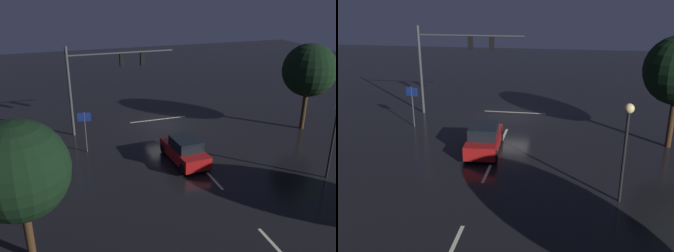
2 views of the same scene
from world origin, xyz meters
TOP-DOWN VIEW (x-y plane):
  - ground_plane at (0.00, 0.00)m, footprint 80.00×80.00m
  - traffic_signal_assembly at (4.68, -0.04)m, footprint 8.21×0.47m
  - lane_dash_far at (0.00, 4.00)m, footprint 0.16×2.20m
  - lane_dash_mid at (0.00, 10.00)m, footprint 0.16×2.20m
  - lane_dash_near at (0.00, 16.00)m, footprint 0.16×2.20m
  - stop_bar at (0.00, -1.23)m, footprint 5.00×0.16m
  - car_approaching at (0.76, 7.01)m, footprint 2.15×4.46m
  - street_lamp_left_kerb at (-6.62, 11.86)m, footprint 0.44×0.44m
  - route_sign at (6.71, 3.38)m, footprint 0.89×0.26m
  - tree_left_far at (-10.46, 4.54)m, footprint 4.11×4.11m
  - tree_right_far at (10.32, 13.34)m, footprint 4.11×4.11m

SIDE VIEW (x-z plane):
  - ground_plane at x=0.00m, z-range 0.00..0.00m
  - lane_dash_far at x=0.00m, z-range 0.00..0.01m
  - lane_dash_mid at x=0.00m, z-range 0.00..0.01m
  - lane_dash_near at x=0.00m, z-range 0.00..0.01m
  - stop_bar at x=0.00m, z-range 0.00..0.01m
  - car_approaching at x=0.76m, z-range -0.05..1.65m
  - route_sign at x=6.71m, z-range 0.65..3.59m
  - street_lamp_left_kerb at x=-6.62m, z-range 0.97..5.65m
  - tree_right_far at x=10.32m, z-range 1.05..7.28m
  - traffic_signal_assembly at x=4.68m, z-range 1.34..8.21m
  - tree_left_far at x=-10.46m, z-range 1.36..8.23m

